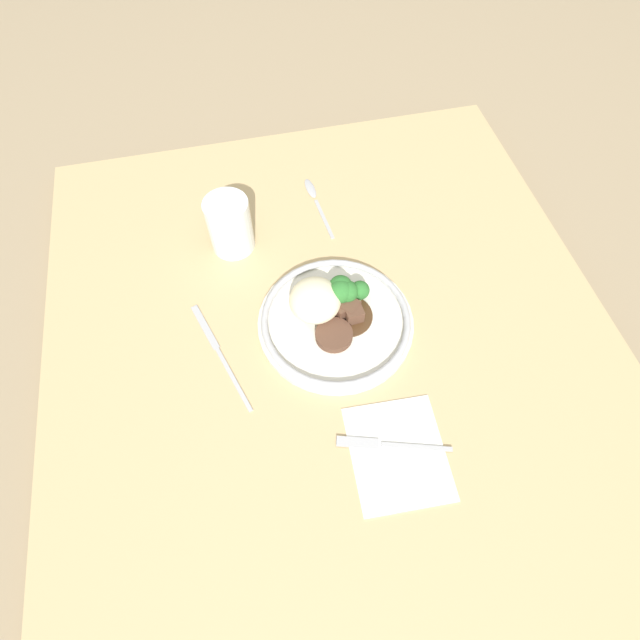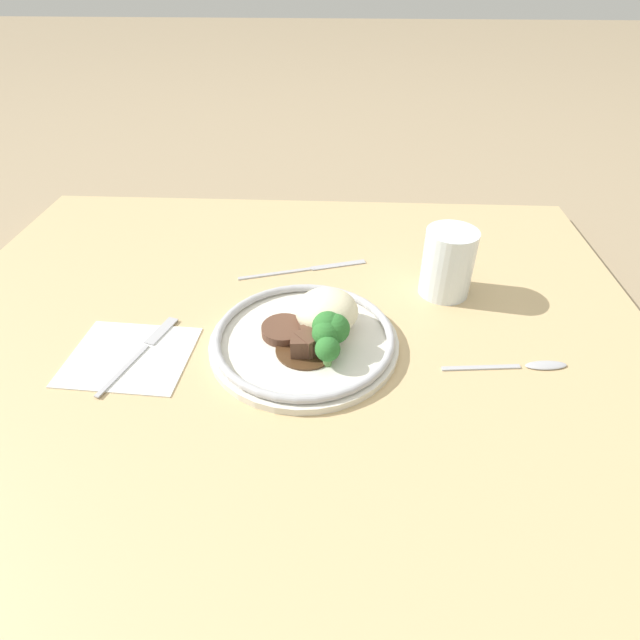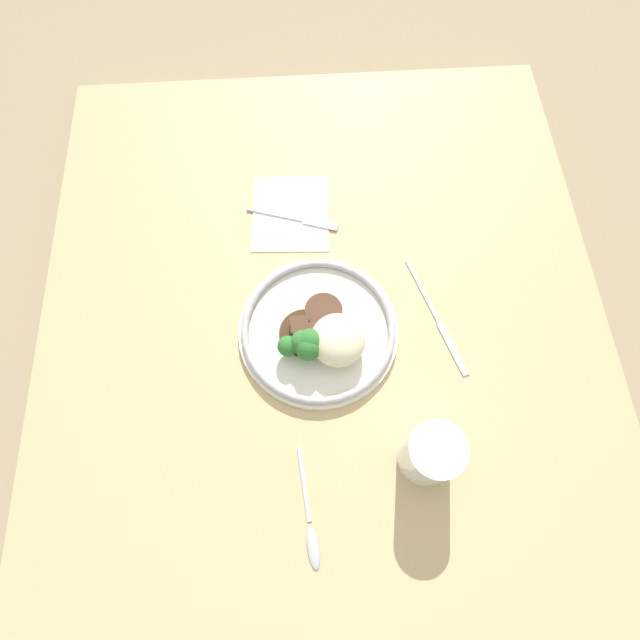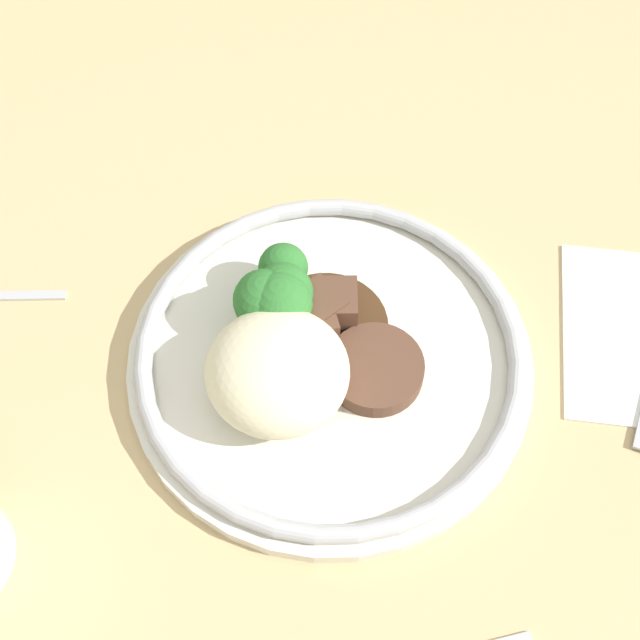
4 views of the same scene
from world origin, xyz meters
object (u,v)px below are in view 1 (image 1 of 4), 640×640
object	(u,v)px
fork	(383,444)
spoon	(314,196)
plate	(333,314)
juice_glass	(230,228)
knife	(218,351)

from	to	relation	value
fork	spoon	size ratio (longest dim) A/B	0.99
plate	juice_glass	distance (m)	0.26
spoon	fork	bearing A→B (deg)	173.24
spoon	knife	bearing A→B (deg)	138.12
plate	juice_glass	bearing A→B (deg)	34.97
plate	juice_glass	world-z (taller)	juice_glass
spoon	juice_glass	bearing A→B (deg)	111.85
fork	spoon	world-z (taller)	same
juice_glass	knife	world-z (taller)	juice_glass
knife	plate	bearing A→B (deg)	-102.60
knife	spoon	xyz separation A→B (m)	(0.32, -0.24, 0.00)
plate	fork	bearing A→B (deg)	-175.10
juice_glass	plate	bearing A→B (deg)	-145.03
plate	fork	size ratio (longest dim) A/B	1.58
plate	spoon	size ratio (longest dim) A/B	1.56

